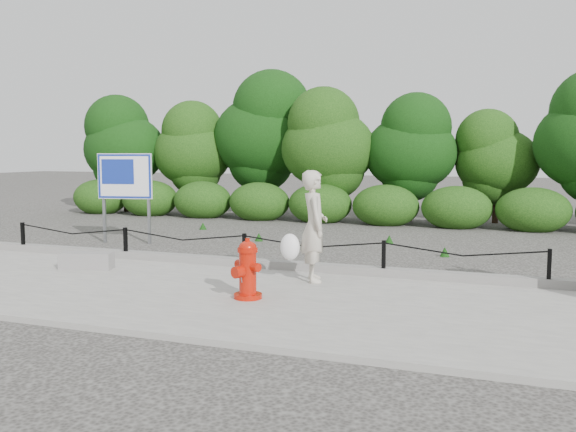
% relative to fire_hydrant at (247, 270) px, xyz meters
% --- Properties ---
extents(ground, '(90.00, 90.00, 0.00)m').
position_rel_fire_hydrant_xyz_m(ground, '(-1.01, 2.14, -0.48)').
color(ground, '#2D2B28').
rests_on(ground, ground).
extents(sidewalk, '(14.00, 4.00, 0.08)m').
position_rel_fire_hydrant_xyz_m(sidewalk, '(-1.01, 0.14, -0.44)').
color(sidewalk, gray).
rests_on(sidewalk, ground).
extents(curb, '(14.00, 0.22, 0.14)m').
position_rel_fire_hydrant_xyz_m(curb, '(-1.01, 2.19, -0.33)').
color(curb, slate).
rests_on(curb, sidewalk).
extents(chain_barrier, '(10.06, 0.06, 0.60)m').
position_rel_fire_hydrant_xyz_m(chain_barrier, '(-1.01, 2.14, -0.03)').
color(chain_barrier, black).
rests_on(chain_barrier, sidewalk).
extents(treeline, '(20.40, 3.68, 4.72)m').
position_rel_fire_hydrant_xyz_m(treeline, '(-0.74, 11.09, 2.00)').
color(treeline, black).
rests_on(treeline, ground).
extents(fire_hydrant, '(0.53, 0.53, 0.85)m').
position_rel_fire_hydrant_xyz_m(fire_hydrant, '(0.00, 0.00, 0.00)').
color(fire_hydrant, '#B51506').
rests_on(fire_hydrant, sidewalk).
extents(pedestrian, '(0.83, 0.76, 1.76)m').
position_rel_fire_hydrant_xyz_m(pedestrian, '(0.50, 1.42, 0.45)').
color(pedestrian, beige).
rests_on(pedestrian, sidewalk).
extents(concrete_block, '(0.96, 0.55, 0.29)m').
position_rel_fire_hydrant_xyz_m(concrete_block, '(-3.53, 1.02, -0.26)').
color(concrete_block, gray).
rests_on(concrete_block, sidewalk).
extents(advertising_sign, '(1.29, 0.34, 2.09)m').
position_rel_fire_hydrant_xyz_m(advertising_sign, '(-4.95, 4.22, 0.99)').
color(advertising_sign, slate).
rests_on(advertising_sign, ground).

